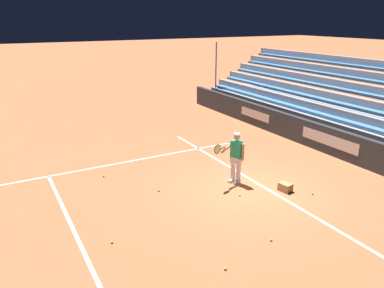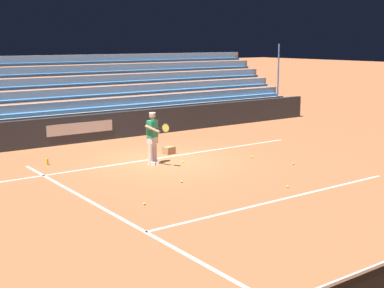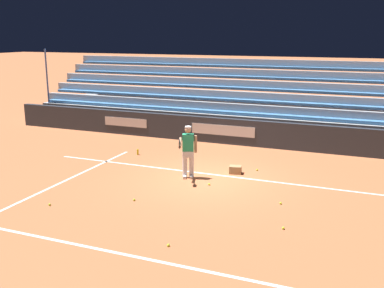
{
  "view_description": "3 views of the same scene",
  "coord_description": "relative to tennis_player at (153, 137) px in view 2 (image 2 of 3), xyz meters",
  "views": [
    {
      "loc": [
        -8.75,
        6.89,
        5.24
      ],
      "look_at": [
        1.08,
        1.48,
        1.43
      ],
      "focal_mm": 35.0,
      "sensor_mm": 36.0,
      "label": 1
    },
    {
      "loc": [
        9.67,
        14.88,
        4.04
      ],
      "look_at": [
        -0.19,
        1.25,
        0.76
      ],
      "focal_mm": 50.0,
      "sensor_mm": 36.0,
      "label": 2
    },
    {
      "loc": [
        -4.82,
        13.06,
        4.6
      ],
      "look_at": [
        0.67,
        -0.45,
        1.0
      ],
      "focal_mm": 42.0,
      "sensor_mm": 36.0,
      "label": 3
    }
  ],
  "objects": [
    {
      "name": "tennis_ball_far_left",
      "position": [
        2.57,
        3.71,
        -0.86
      ],
      "size": [
        0.07,
        0.07,
        0.07
      ],
      "primitive_type": "sphere",
      "color": "#CCE533",
      "rests_on": "ground"
    },
    {
      "name": "tennis_player",
      "position": [
        0.0,
        0.0,
        0.0
      ],
      "size": [
        0.58,
        1.07,
        1.71
      ],
      "color": "silver",
      "rests_on": "ground"
    },
    {
      "name": "tennis_ball_toward_net",
      "position": [
        -1.48,
        4.69,
        -0.86
      ],
      "size": [
        0.07,
        0.07,
        0.07
      ],
      "primitive_type": "sphere",
      "color": "#CCE533",
      "rests_on": "ground"
    },
    {
      "name": "tennis_ball_midcourt",
      "position": [
        -3.29,
        1.21,
        -0.86
      ],
      "size": [
        0.07,
        0.07,
        0.07
      ],
      "primitive_type": "sphere",
      "color": "#CCE533",
      "rests_on": "ground"
    },
    {
      "name": "tennis_ball_near_player",
      "position": [
        -1.92,
        -1.6,
        -0.86
      ],
      "size": [
        0.07,
        0.07,
        0.07
      ],
      "primitive_type": "sphere",
      "color": "#CCE533",
      "rests_on": "ground"
    },
    {
      "name": "tennis_ball_far_right",
      "position": [
        -3.67,
        2.82,
        -0.86
      ],
      "size": [
        0.07,
        0.07,
        0.07
      ],
      "primitive_type": "sphere",
      "color": "#CCE533",
      "rests_on": "ground"
    },
    {
      "name": "court_service_line_white",
      "position": [
        -0.58,
        5.38,
        -0.89
      ],
      "size": [
        8.22,
        0.1,
        0.01
      ],
      "primitive_type": "cube",
      "color": "white",
      "rests_on": "ground"
    },
    {
      "name": "tennis_ball_on_baseline",
      "position": [
        -0.91,
        0.45,
        -0.86
      ],
      "size": [
        0.07,
        0.07,
        0.07
      ],
      "primitive_type": "sphere",
      "color": "#CCE533",
      "rests_on": "ground"
    },
    {
      "name": "tennis_ball_stray_back",
      "position": [
        0.6,
        2.51,
        -0.86
      ],
      "size": [
        0.07,
        0.07,
        0.07
      ],
      "primitive_type": "sphere",
      "color": "#CCE533",
      "rests_on": "ground"
    },
    {
      "name": "court_baseline_white",
      "position": [
        -0.58,
        -0.62,
        -0.89
      ],
      "size": [
        12.0,
        0.1,
        0.01
      ],
      "primitive_type": "cube",
      "color": "white",
      "rests_on": "ground"
    },
    {
      "name": "back_wall_sponsor_board",
      "position": [
        -0.57,
        -4.94,
        -0.34
      ],
      "size": [
        23.3,
        0.25,
        1.1
      ],
      "color": "#2D333D",
      "rests_on": "ground"
    },
    {
      "name": "ball_box_cardboard",
      "position": [
        -1.31,
        -1.04,
        -0.76
      ],
      "size": [
        0.45,
        0.37,
        0.26
      ],
      "primitive_type": "cube",
      "rotation": [
        0.0,
        0.0,
        0.19
      ],
      "color": "#A87F51",
      "rests_on": "ground"
    },
    {
      "name": "court_sideline_white",
      "position": [
        3.53,
        3.88,
        -0.89
      ],
      "size": [
        0.1,
        12.0,
        0.01
      ],
      "primitive_type": "cube",
      "color": "white",
      "rests_on": "ground"
    },
    {
      "name": "ground_plane",
      "position": [
        -0.58,
        -0.12,
        -0.89
      ],
      "size": [
        160.0,
        160.0,
        0.0
      ],
      "primitive_type": "plane",
      "color": "#B7663D"
    },
    {
      "name": "water_bottle",
      "position": [
        2.91,
        -1.91,
        -0.78
      ],
      "size": [
        0.07,
        0.07,
        0.22
      ],
      "primitive_type": "cylinder",
      "color": "yellow",
      "rests_on": "ground"
    },
    {
      "name": "bleacher_stand",
      "position": [
        -0.58,
        -7.57,
        -0.1
      ],
      "size": [
        22.14,
        4.0,
        3.85
      ],
      "color": "#9EA3A8",
      "rests_on": "ground"
    }
  ]
}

